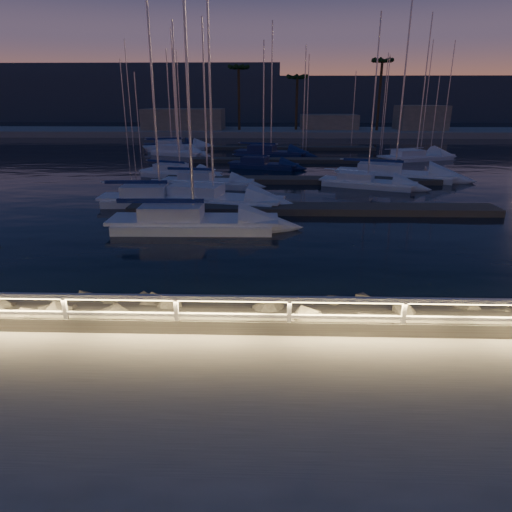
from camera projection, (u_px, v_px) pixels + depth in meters
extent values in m
plane|color=#ABA59A|center=(364.00, 334.00, 12.17)|extent=(400.00, 400.00, 0.00)
cube|color=#ABA59A|center=(385.00, 395.00, 9.85)|extent=(240.00, 5.00, 0.20)
cube|color=#69655A|center=(353.00, 318.00, 13.69)|extent=(240.00, 3.45, 1.29)
plane|color=black|center=(283.00, 132.00, 87.82)|extent=(320.00, 320.00, 0.00)
plane|color=black|center=(360.00, 372.00, 12.57)|extent=(400.00, 400.00, 0.00)
cube|color=silver|center=(66.00, 313.00, 12.24)|extent=(0.11, 0.11, 1.00)
cube|color=silver|center=(177.00, 314.00, 12.15)|extent=(0.11, 0.11, 1.00)
cube|color=silver|center=(289.00, 316.00, 12.06)|extent=(0.11, 0.11, 1.00)
cube|color=silver|center=(403.00, 318.00, 11.98)|extent=(0.11, 0.11, 1.00)
cube|color=silver|center=(367.00, 300.00, 11.84)|extent=(44.00, 0.12, 0.12)
cube|color=silver|center=(365.00, 317.00, 12.01)|extent=(44.00, 0.09, 0.09)
cube|color=#FFD872|center=(366.00, 303.00, 11.85)|extent=(44.00, 0.04, 0.03)
sphere|color=#69655A|center=(306.00, 312.00, 14.11)|extent=(0.88, 0.88, 0.88)
sphere|color=#69655A|center=(207.00, 314.00, 13.77)|extent=(0.92, 0.92, 0.92)
cube|color=#4F4941|center=(312.00, 209.00, 27.40)|extent=(22.00, 2.00, 0.40)
cube|color=#4F4941|center=(301.00, 180.00, 36.83)|extent=(22.00, 2.00, 0.40)
cube|color=#4F4941|center=(294.00, 160.00, 48.14)|extent=(22.00, 2.00, 0.40)
cube|color=#4F4941|center=(290.00, 148.00, 59.46)|extent=(22.00, 2.00, 0.40)
cube|color=#ABA59A|center=(284.00, 133.00, 82.03)|extent=(160.00, 14.00, 1.20)
cube|color=gray|center=(184.00, 121.00, 81.88)|extent=(14.00, 8.00, 4.00)
cube|color=gray|center=(329.00, 124.00, 82.25)|extent=(10.00, 6.00, 3.00)
cube|color=gray|center=(420.00, 120.00, 80.58)|extent=(8.00, 7.00, 4.60)
cylinder|color=#453720|center=(239.00, 98.00, 78.44)|extent=(0.44, 0.44, 10.50)
cylinder|color=#453720|center=(297.00, 103.00, 79.34)|extent=(0.44, 0.44, 9.00)
cylinder|color=#453720|center=(379.00, 95.00, 77.59)|extent=(0.44, 0.44, 11.50)
cube|color=#333F4F|center=(279.00, 103.00, 133.46)|extent=(220.00, 30.00, 14.00)
cube|color=#333F4F|center=(89.00, 96.00, 143.94)|extent=(120.00, 25.00, 18.00)
cube|color=white|center=(161.00, 202.00, 29.30)|extent=(7.20, 2.65, 0.60)
cube|color=white|center=(160.00, 197.00, 29.17)|extent=(7.78, 2.31, 0.16)
cube|color=white|center=(145.00, 191.00, 29.04)|extent=(2.83, 1.88, 0.71)
cylinder|color=silver|center=(153.00, 92.00, 27.09)|extent=(0.13, 0.13, 12.34)
cylinder|color=silver|center=(136.00, 182.00, 28.85)|extent=(4.44, 0.26, 0.09)
cube|color=white|center=(194.00, 227.00, 23.82)|extent=(8.11, 2.81, 0.63)
cube|color=white|center=(194.00, 219.00, 23.69)|extent=(8.78, 2.42, 0.17)
cube|color=white|center=(172.00, 212.00, 23.58)|extent=(3.17, 2.06, 0.74)
cylinder|color=silver|center=(187.00, 72.00, 21.33)|extent=(0.14, 0.14, 14.01)
cylinder|color=silver|center=(160.00, 201.00, 23.39)|extent=(5.05, 0.17, 0.09)
cube|color=white|center=(214.00, 203.00, 29.24)|extent=(8.65, 4.58, 0.59)
cube|color=white|center=(213.00, 197.00, 29.12)|extent=(9.22, 4.34, 0.16)
cube|color=white|center=(197.00, 190.00, 29.28)|extent=(3.59, 2.75, 0.70)
cylinder|color=silver|center=(210.00, 75.00, 26.71)|extent=(0.13, 0.13, 14.30)
cylinder|color=silver|center=(188.00, 181.00, 29.24)|extent=(5.03, 1.28, 0.09)
cube|color=white|center=(208.00, 185.00, 35.07)|extent=(6.68, 3.00, 0.55)
cube|color=white|center=(208.00, 180.00, 34.96)|extent=(7.17, 2.76, 0.15)
cube|color=white|center=(196.00, 176.00, 34.98)|extent=(2.70, 1.94, 0.65)
cylinder|color=silver|center=(205.00, 102.00, 33.07)|extent=(0.12, 0.12, 11.20)
cylinder|color=silver|center=(190.00, 169.00, 34.89)|extent=(4.01, 0.62, 0.08)
cube|color=white|center=(181.00, 176.00, 39.13)|extent=(7.04, 4.53, 0.52)
cube|color=white|center=(180.00, 172.00, 39.02)|extent=(7.44, 4.42, 0.14)
cube|color=white|center=(171.00, 167.00, 39.26)|extent=(3.03, 2.51, 0.62)
cylinder|color=silver|center=(176.00, 99.00, 37.07)|extent=(0.11, 0.11, 11.61)
cylinder|color=silver|center=(166.00, 161.00, 39.28)|extent=(3.92, 1.60, 0.08)
cube|color=white|center=(367.00, 185.00, 35.03)|extent=(7.00, 4.59, 0.48)
cube|color=white|center=(368.00, 181.00, 34.93)|extent=(7.39, 4.50, 0.13)
cube|color=white|center=(356.00, 176.00, 35.18)|extent=(3.03, 2.53, 0.57)
cylinder|color=silver|center=(374.00, 100.00, 32.98)|extent=(0.10, 0.10, 11.56)
cylinder|color=silver|center=(350.00, 170.00, 35.22)|extent=(3.87, 1.65, 0.07)
cube|color=white|center=(394.00, 177.00, 38.45)|extent=(9.48, 5.70, 0.60)
cube|color=white|center=(395.00, 173.00, 38.32)|extent=(10.04, 5.52, 0.16)
cube|color=white|center=(380.00, 167.00, 38.60)|extent=(4.03, 3.24, 0.71)
cylinder|color=silver|center=(405.00, 71.00, 35.70)|extent=(0.13, 0.13, 15.61)
cylinder|color=silver|center=(373.00, 160.00, 38.63)|extent=(5.35, 1.87, 0.09)
cube|color=white|center=(178.00, 154.00, 53.67)|extent=(6.68, 4.48, 0.54)
cube|color=white|center=(178.00, 151.00, 53.55)|extent=(7.05, 4.40, 0.15)
cube|color=white|center=(172.00, 148.00, 53.79)|extent=(2.90, 2.44, 0.64)
cylinder|color=silver|center=(175.00, 101.00, 51.69)|extent=(0.12, 0.12, 11.05)
cylinder|color=silver|center=(168.00, 143.00, 53.81)|extent=(3.68, 1.65, 0.08)
cube|color=#1B2350|center=(263.00, 167.00, 44.15)|extent=(6.55, 3.86, 0.48)
cube|color=#1B2350|center=(263.00, 163.00, 44.05)|extent=(6.95, 3.72, 0.13)
cube|color=#1B2350|center=(255.00, 160.00, 44.22)|extent=(2.77, 2.21, 0.57)
cylinder|color=silver|center=(264.00, 104.00, 42.24)|extent=(0.11, 0.11, 10.78)
cylinder|color=silver|center=(251.00, 155.00, 44.21)|extent=(3.72, 1.24, 0.07)
cube|color=#1B2350|center=(271.00, 155.00, 53.31)|extent=(8.29, 4.89, 0.57)
cube|color=#1B2350|center=(271.00, 151.00, 53.19)|extent=(8.79, 4.71, 0.15)
cube|color=#1B2350|center=(262.00, 148.00, 53.41)|extent=(3.51, 2.80, 0.67)
cylinder|color=silver|center=(272.00, 88.00, 50.89)|extent=(0.12, 0.12, 13.65)
cylinder|color=silver|center=(258.00, 143.00, 53.41)|extent=(4.71, 1.57, 0.08)
cube|color=white|center=(416.00, 159.00, 49.73)|extent=(8.42, 5.51, 0.54)
cube|color=white|center=(416.00, 156.00, 49.61)|extent=(8.88, 5.39, 0.15)
cube|color=white|center=(408.00, 153.00, 49.13)|extent=(3.64, 3.03, 0.63)
cylinder|color=silver|center=(424.00, 87.00, 47.28)|extent=(0.12, 0.12, 13.89)
cylinder|color=silver|center=(405.00, 148.00, 48.79)|extent=(4.66, 1.97, 0.08)
cube|color=#1B2350|center=(172.00, 146.00, 62.25)|extent=(7.10, 4.46, 0.57)
cube|color=#1B2350|center=(172.00, 143.00, 62.13)|extent=(7.51, 4.34, 0.16)
cube|color=#1B2350|center=(164.00, 141.00, 61.73)|extent=(3.05, 2.50, 0.68)
cylinder|color=silver|center=(169.00, 97.00, 60.16)|extent=(0.12, 0.12, 11.71)
cylinder|color=silver|center=(161.00, 137.00, 61.41)|extent=(3.98, 1.55, 0.08)
cube|color=white|center=(177.00, 149.00, 59.01)|extent=(8.29, 5.26, 0.61)
cube|color=white|center=(177.00, 146.00, 58.88)|extent=(8.77, 5.13, 0.17)
cube|color=white|center=(168.00, 143.00, 58.41)|extent=(3.56, 2.93, 0.73)
cylinder|color=silver|center=(174.00, 89.00, 56.58)|extent=(0.13, 0.13, 13.67)
cylinder|color=silver|center=(164.00, 139.00, 58.05)|extent=(4.63, 1.84, 0.09)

